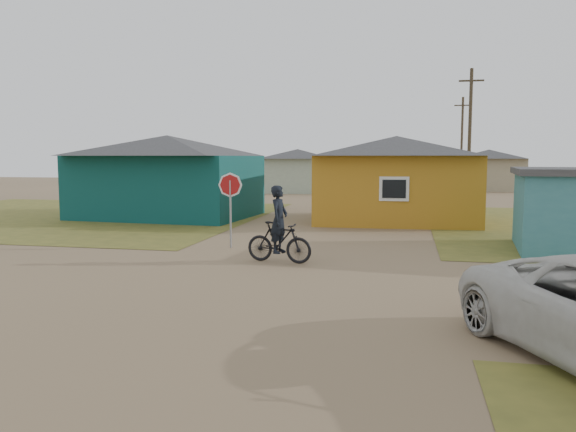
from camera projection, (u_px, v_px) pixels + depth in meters
The scene contains 11 objects.
ground at pixel (271, 286), 12.86m from camera, with size 120.00×120.00×0.00m, color #82694B.
grass_nw at pixel (63, 215), 28.40m from camera, with size 20.00×18.00×0.00m, color olive.
house_teal at pixel (168, 175), 27.53m from camera, with size 8.93×7.08×4.00m.
house_yellow at pixel (396, 178), 25.75m from camera, with size 7.72×6.76×3.90m.
house_pale_west at pixel (298, 170), 46.98m from camera, with size 7.04×6.15×3.60m.
house_beige_east at pixel (488, 169), 49.51m from camera, with size 6.95×6.05×3.60m.
house_pale_north at pixel (246, 168), 60.32m from camera, with size 6.28×5.81×3.40m.
utility_pole_near at pixel (470, 136), 32.48m from camera, with size 1.40×0.20×8.00m.
utility_pole_far at pixel (462, 143), 47.84m from camera, with size 1.40×0.20×8.00m.
stop_sign at pixel (230, 193), 18.09m from camera, with size 0.75×0.34×2.45m.
cyclist at pixel (279, 235), 15.66m from camera, with size 1.97×0.84×2.16m.
Camera 1 is at (3.01, -12.26, 2.95)m, focal length 35.00 mm.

